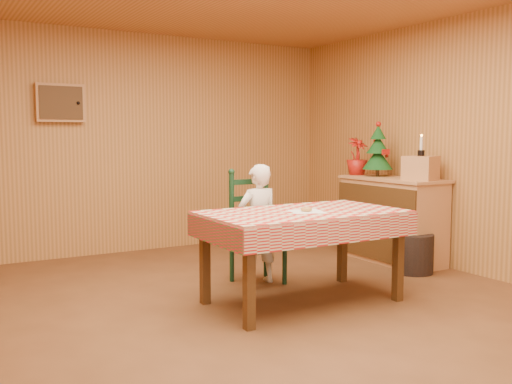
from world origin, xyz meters
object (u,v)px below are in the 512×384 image
Objects in this scene: crate at (421,168)px; christmas_tree at (378,151)px; seated_child at (258,224)px; shelf_unit at (391,219)px; ladder_chair at (255,229)px; dining_table at (303,221)px; storage_bin at (413,253)px.

crate is 0.67m from christmas_tree.
shelf_unit is at bearing -177.51° from seated_child.
ladder_chair is 1.76m from shelf_unit.
christmas_tree is at bearing 88.02° from shelf_unit.
ladder_chair is 1.92m from christmas_tree.
dining_table is at bearing -155.37° from shelf_unit.
storage_bin is at bearing -109.99° from shelf_unit.
christmas_tree is 1.29m from storage_bin.
ladder_chair reaches higher than shelf_unit.
ladder_chair is 2.72× the size of storage_bin.
dining_table is at bearing -169.89° from storage_bin.
dining_table is 1.53× the size of ladder_chair.
dining_table is 2.12m from christmas_tree.
seated_child is 1.86m from crate.
shelf_unit is at bearing 70.01° from storage_bin.
christmas_tree reaches higher than dining_table.
shelf_unit is 0.62m from storage_bin.
christmas_tree reaches higher than crate.
ladder_chair is (0.00, 0.79, -0.18)m from dining_table.
crate is 0.48× the size of christmas_tree.
ladder_chair is at bearing 167.86° from crate.
crate reaches higher than dining_table.
shelf_unit is 2.00× the size of christmas_tree.
crate is 0.89m from storage_bin.
crate is 0.76× the size of storage_bin.
ladder_chair is 0.08m from seated_child.
dining_table is 0.74m from seated_child.
ladder_chair is at bearing 162.06° from storage_bin.
crate reaches higher than storage_bin.
seated_child is at bearing 90.00° from dining_table.
seated_child is at bearing -177.51° from shelf_unit.
storage_bin is at bearing -147.62° from crate.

